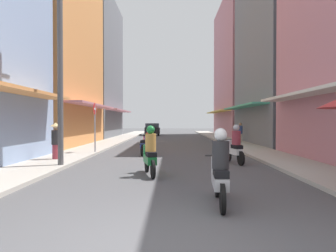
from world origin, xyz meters
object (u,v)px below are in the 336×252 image
(pedestrian_crossing, at_px, (240,133))
(street_sign_no_entry, at_px, (95,121))
(motorbike_silver, at_px, (220,171))
(motorbike_blue, at_px, (145,145))
(parked_car, at_px, (152,129))
(pedestrian_far, at_px, (56,140))
(motorbike_white, at_px, (235,146))
(utility_pole, at_px, (60,66))
(motorbike_green, at_px, (150,153))
(motorbike_red, at_px, (147,138))

(pedestrian_crossing, xyz_separation_m, street_sign_no_entry, (-9.32, -7.95, 0.93))
(motorbike_silver, height_order, motorbike_blue, motorbike_silver)
(parked_car, relative_size, pedestrian_far, 2.55)
(motorbike_white, relative_size, utility_pole, 0.25)
(motorbike_green, bearing_deg, pedestrian_far, 143.53)
(motorbike_red, relative_size, pedestrian_far, 1.06)
(utility_pole, bearing_deg, pedestrian_crossing, 52.99)
(motorbike_white, bearing_deg, motorbike_red, 115.67)
(motorbike_silver, height_order, motorbike_green, same)
(motorbike_green, xyz_separation_m, pedestrian_far, (-4.20, 3.10, 0.23))
(motorbike_blue, xyz_separation_m, parked_car, (-1.02, 20.87, 0.24))
(pedestrian_crossing, bearing_deg, motorbike_silver, -104.19)
(motorbike_blue, bearing_deg, motorbike_green, -83.64)
(motorbike_green, distance_m, parked_car, 26.71)
(motorbike_white, xyz_separation_m, parked_car, (-4.91, 23.99, 0.04))
(pedestrian_far, xyz_separation_m, street_sign_no_entry, (0.93, 2.87, 0.78))
(motorbike_green, xyz_separation_m, street_sign_no_entry, (-3.27, 5.97, 1.01))
(motorbike_red, distance_m, utility_pole, 10.89)
(motorbike_silver, distance_m, motorbike_white, 6.22)
(motorbike_blue, bearing_deg, parked_car, 92.81)
(pedestrian_crossing, bearing_deg, motorbike_blue, -129.43)
(motorbike_white, bearing_deg, motorbike_blue, 141.19)
(motorbike_green, relative_size, pedestrian_crossing, 1.12)
(motorbike_silver, xyz_separation_m, parked_car, (-3.35, 30.01, 0.04))
(parked_car, bearing_deg, street_sign_no_entry, -94.43)
(motorbike_white, distance_m, pedestrian_far, 7.45)
(motorbike_silver, height_order, pedestrian_far, pedestrian_far)
(pedestrian_far, bearing_deg, motorbike_green, -36.47)
(motorbike_red, bearing_deg, pedestrian_crossing, 18.34)
(motorbike_blue, xyz_separation_m, utility_pole, (-2.73, -4.35, 3.21))
(motorbike_red, distance_m, pedestrian_far, 9.05)
(parked_car, relative_size, pedestrian_crossing, 2.65)
(pedestrian_crossing, bearing_deg, motorbike_green, -113.46)
(motorbike_green, relative_size, parked_car, 0.42)
(motorbike_white, bearing_deg, motorbike_silver, -104.53)
(motorbike_blue, height_order, street_sign_no_entry, street_sign_no_entry)
(motorbike_blue, relative_size, motorbike_green, 1.01)
(motorbike_red, height_order, motorbike_white, motorbike_white)
(motorbike_blue, distance_m, utility_pole, 6.06)
(utility_pole, distance_m, street_sign_no_entry, 4.96)
(motorbike_blue, bearing_deg, motorbike_silver, -75.75)
(motorbike_blue, height_order, motorbike_green, motorbike_green)
(motorbike_blue, distance_m, motorbike_green, 5.83)
(motorbike_silver, height_order, motorbike_red, motorbike_silver)
(motorbike_blue, bearing_deg, motorbike_red, 93.96)
(motorbike_red, distance_m, motorbike_blue, 5.80)
(motorbike_white, distance_m, motorbike_green, 4.19)
(parked_car, xyz_separation_m, pedestrian_crossing, (7.71, -12.73, 0.05))
(motorbike_green, relative_size, utility_pole, 0.24)
(motorbike_red, height_order, parked_car, parked_car)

